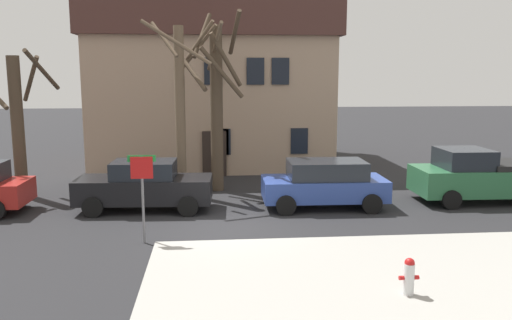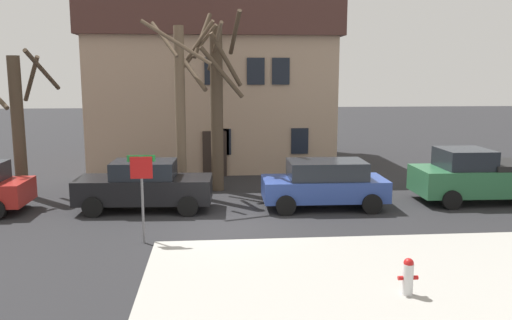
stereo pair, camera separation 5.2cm
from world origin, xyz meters
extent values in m
plane|color=#262628|center=(0.00, 0.00, 0.00)|extent=(120.00, 120.00, 0.00)
cube|color=#A8A59E|center=(3.45, -5.04, 0.06)|extent=(11.03, 6.96, 0.12)
cube|color=tan|center=(-0.41, 12.62, 3.20)|extent=(11.58, 8.68, 6.40)
cube|color=#4C2D28|center=(-0.41, 12.62, 7.30)|extent=(12.08, 9.18, 1.81)
cube|color=#2D231E|center=(-0.35, 8.23, 1.05)|extent=(1.10, 0.12, 2.10)
cube|color=black|center=(-0.09, 8.24, 1.60)|extent=(0.80, 0.08, 1.20)
cube|color=black|center=(0.00, 8.24, 1.60)|extent=(0.80, 0.08, 1.20)
cube|color=black|center=(3.60, 8.24, 1.60)|extent=(0.80, 0.08, 1.20)
cube|color=black|center=(-0.37, 8.24, 4.80)|extent=(0.80, 0.08, 1.20)
cube|color=black|center=(1.54, 8.24, 4.80)|extent=(0.80, 0.08, 1.20)
cube|color=black|center=(2.68, 8.24, 4.80)|extent=(0.80, 0.08, 1.20)
cylinder|color=#4C3D2D|center=(-7.84, 5.02, 2.67)|extent=(0.47, 0.47, 5.35)
cylinder|color=#4C3D2D|center=(-7.37, 5.45, 4.48)|extent=(1.07, 1.15, 1.77)
cylinder|color=#4C3D2D|center=(-6.73, 4.80, 4.81)|extent=(0.61, 2.34, 1.51)
cylinder|color=brown|center=(-1.66, 4.63, 3.23)|extent=(0.38, 0.38, 6.45)
cylinder|color=brown|center=(-1.05, 5.43, 5.56)|extent=(1.74, 1.39, 2.00)
cylinder|color=brown|center=(-2.15, 4.16, 5.91)|extent=(1.10, 1.14, 1.36)
cylinder|color=brown|center=(-1.67, 3.43, 5.76)|extent=(2.48, 0.16, 1.60)
cylinder|color=brown|center=(-1.00, 5.27, 5.79)|extent=(1.43, 1.47, 1.80)
cylinder|color=brown|center=(-0.31, 4.87, 5.68)|extent=(0.62, 2.79, 1.73)
cylinder|color=#4C3D2D|center=(-0.26, 5.29, 3.27)|extent=(0.49, 0.49, 6.54)
cylinder|color=#4C3D2D|center=(0.11, 4.73, 5.20)|extent=(1.34, 0.96, 2.04)
cylinder|color=#4C3D2D|center=(-0.79, 5.60, 6.16)|extent=(0.85, 1.27, 1.83)
cylinder|color=#4C3D2D|center=(-0.06, 4.51, 4.72)|extent=(1.73, 0.60, 1.97)
cylinder|color=#4C3D2D|center=(-1.22, 4.75, 4.79)|extent=(1.27, 2.07, 1.55)
cylinder|color=#4C3D2D|center=(0.49, 5.44, 6.27)|extent=(0.49, 1.65, 1.64)
cylinder|color=black|center=(-7.46, 3.32, 0.34)|extent=(0.68, 0.23, 0.68)
cube|color=black|center=(-2.81, 2.34, 0.73)|extent=(4.67, 1.95, 0.83)
cube|color=#1E232B|center=(-2.81, 2.34, 1.44)|extent=(2.18, 1.62, 0.58)
cylinder|color=black|center=(-4.41, 1.55, 0.34)|extent=(0.69, 0.25, 0.68)
cylinder|color=black|center=(-4.32, 3.27, 0.34)|extent=(0.69, 0.25, 0.68)
cylinder|color=black|center=(-1.29, 1.40, 0.34)|extent=(0.69, 0.25, 0.68)
cylinder|color=black|center=(-1.21, 3.12, 0.34)|extent=(0.69, 0.25, 0.68)
cube|color=#2D4799|center=(3.43, 2.17, 0.69)|extent=(4.32, 1.97, 0.73)
cube|color=#1E232B|center=(3.51, 2.16, 1.36)|extent=(2.69, 1.71, 0.62)
cylinder|color=black|center=(1.95, 1.25, 0.34)|extent=(0.68, 0.23, 0.68)
cylinder|color=black|center=(1.99, 3.14, 0.34)|extent=(0.68, 0.23, 0.68)
cylinder|color=black|center=(4.87, 1.19, 0.34)|extent=(0.68, 0.23, 0.68)
cylinder|color=black|center=(4.90, 3.09, 0.34)|extent=(0.68, 0.23, 0.68)
cube|color=#2D6B42|center=(9.67, 2.51, 0.80)|extent=(5.43, 2.18, 0.95)
cube|color=#1E232B|center=(8.70, 2.53, 1.62)|extent=(1.76, 1.86, 0.70)
cylinder|color=black|center=(7.81, 1.51, 0.34)|extent=(0.68, 0.23, 0.68)
cylinder|color=black|center=(7.85, 3.59, 0.34)|extent=(0.68, 0.23, 0.68)
cylinder|color=silver|center=(3.53, -5.50, 0.45)|extent=(0.22, 0.22, 0.66)
sphere|color=red|center=(3.53, -5.50, 0.80)|extent=(0.21, 0.21, 0.21)
cylinder|color=red|center=(3.37, -5.50, 0.49)|extent=(0.10, 0.09, 0.09)
cylinder|color=red|center=(3.69, -5.50, 0.49)|extent=(0.10, 0.09, 0.09)
cylinder|color=slate|center=(-2.40, -1.28, 1.22)|extent=(0.07, 0.07, 2.43)
cube|color=red|center=(-2.40, -1.30, 2.13)|extent=(0.60, 0.03, 0.60)
cube|color=#1E8C38|center=(-2.40, -1.26, 2.38)|extent=(0.76, 0.02, 0.18)
torus|color=black|center=(-3.43, 5.87, 0.36)|extent=(0.69, 0.25, 0.71)
torus|color=black|center=(-4.43, 5.57, 0.36)|extent=(0.69, 0.25, 0.71)
cylinder|color=black|center=(-3.93, 5.72, 0.58)|extent=(0.97, 0.33, 0.19)
cylinder|color=black|center=(-4.12, 5.66, 0.81)|extent=(0.10, 0.06, 0.45)
camera|label=1|loc=(-0.52, -15.32, 4.62)|focal=36.24mm
camera|label=2|loc=(-0.46, -15.32, 4.62)|focal=36.24mm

